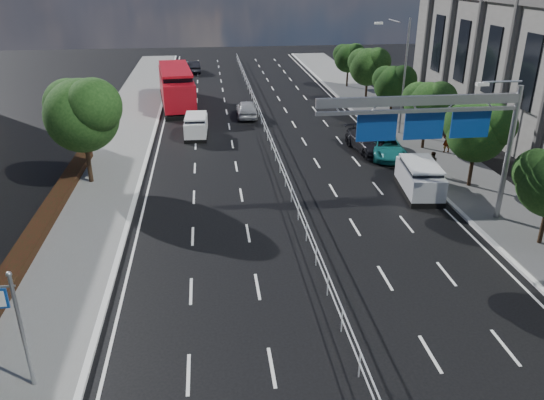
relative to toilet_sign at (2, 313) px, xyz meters
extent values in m
plane|color=black|center=(10.95, 0.00, -2.94)|extent=(160.00, 160.00, 0.00)
cube|color=slate|center=(-0.55, 0.00, -2.87)|extent=(5.00, 140.00, 0.14)
cube|color=silver|center=(1.95, 0.00, -2.87)|extent=(0.25, 140.00, 0.15)
cube|color=silver|center=(10.95, 22.50, -1.94)|extent=(0.05, 85.00, 0.05)
cube|color=silver|center=(10.95, 22.50, -2.39)|extent=(0.05, 85.00, 0.05)
cylinder|color=gray|center=(0.45, 0.00, -0.84)|extent=(0.12, 0.12, 4.20)
sphere|color=gray|center=(0.45, 0.00, 1.31)|extent=(0.18, 0.18, 0.18)
cylinder|color=gray|center=(21.55, 10.00, 0.66)|extent=(0.28, 0.28, 7.20)
cube|color=gray|center=(16.55, 10.00, 3.66)|extent=(10.20, 0.25, 0.45)
cube|color=gray|center=(16.55, 10.00, 3.16)|extent=(10.20, 0.18, 0.18)
cylinder|color=gray|center=(20.55, 10.00, 4.46)|extent=(2.00, 0.10, 0.10)
cube|color=silver|center=(19.55, 10.00, 4.36)|extent=(0.60, 0.25, 0.15)
cube|color=navy|center=(19.35, 10.18, 2.36)|extent=(2.00, 0.08, 1.40)
cube|color=white|center=(19.35, 10.23, 2.36)|extent=(1.80, 0.02, 1.20)
cube|color=navy|center=(16.95, 10.18, 2.36)|extent=(2.00, 0.08, 1.40)
cube|color=white|center=(16.95, 10.23, 2.36)|extent=(1.80, 0.02, 1.20)
cube|color=navy|center=(14.55, 10.18, 2.36)|extent=(2.00, 0.08, 1.40)
cube|color=white|center=(14.55, 10.23, 2.36)|extent=(1.80, 0.02, 1.20)
cylinder|color=gray|center=(21.75, 26.00, 1.56)|extent=(0.16, 0.16, 9.00)
cylinder|color=gray|center=(20.55, 26.00, 5.86)|extent=(0.10, 2.40, 0.10)
cube|color=silver|center=(19.35, 26.00, 5.71)|extent=(0.60, 0.25, 0.15)
cylinder|color=black|center=(-1.05, 18.00, -1.19)|extent=(0.28, 0.28, 3.50)
sphere|color=black|center=(-1.05, 18.00, 1.40)|extent=(4.40, 4.40, 4.40)
sphere|color=black|center=(-0.17, 17.34, 2.10)|extent=(3.30, 3.30, 3.30)
sphere|color=black|center=(-1.82, 18.66, 1.96)|extent=(3.08, 3.08, 3.08)
cylinder|color=black|center=(22.15, 7.00, -1.64)|extent=(0.21, 0.21, 2.60)
sphere|color=black|center=(21.59, 7.48, 0.70)|extent=(2.24, 2.24, 2.24)
cylinder|color=black|center=(22.15, 14.50, -1.54)|extent=(0.22, 0.22, 2.80)
sphere|color=black|center=(22.15, 14.50, 0.53)|extent=(3.50, 3.50, 3.50)
sphere|color=black|center=(22.85, 13.97, 1.09)|extent=(2.62, 2.62, 2.62)
sphere|color=black|center=(21.54, 15.03, 0.98)|extent=(2.45, 2.45, 2.45)
cylinder|color=black|center=(22.15, 22.00, -1.59)|extent=(0.22, 0.22, 2.70)
sphere|color=black|center=(22.15, 22.00, 0.40)|extent=(3.30, 3.30, 3.30)
sphere|color=black|center=(22.81, 21.50, 0.94)|extent=(2.48, 2.48, 2.47)
sphere|color=black|center=(21.58, 22.50, 0.84)|extent=(2.31, 2.31, 2.31)
cylinder|color=black|center=(22.15, 29.50, -1.62)|extent=(0.21, 0.21, 2.65)
sphere|color=black|center=(22.15, 29.50, 0.34)|extent=(3.20, 3.20, 3.20)
sphere|color=black|center=(22.79, 29.02, 0.87)|extent=(2.40, 2.40, 2.40)
sphere|color=black|center=(21.59, 29.98, 0.77)|extent=(2.24, 2.24, 2.24)
cylinder|color=black|center=(22.15, 37.00, -1.52)|extent=(0.23, 0.23, 2.85)
sphere|color=black|center=(22.15, 37.00, 0.59)|extent=(3.60, 3.60, 3.60)
sphere|color=black|center=(22.87, 36.46, 1.16)|extent=(2.70, 2.70, 2.70)
sphere|color=black|center=(21.52, 37.54, 1.05)|extent=(2.52, 2.52, 2.52)
cylinder|color=black|center=(22.15, 44.50, -1.64)|extent=(0.21, 0.21, 2.60)
sphere|color=black|center=(22.15, 44.50, 0.28)|extent=(3.10, 3.10, 3.10)
sphere|color=black|center=(22.77, 44.03, 0.80)|extent=(2.32, 2.33, 2.32)
sphere|color=black|center=(21.61, 44.97, 0.70)|extent=(2.17, 2.17, 2.17)
cube|color=black|center=(5.43, 27.46, -2.80)|extent=(1.89, 4.05, 0.28)
cube|color=white|center=(5.43, 27.46, -2.11)|extent=(1.86, 3.97, 1.18)
cube|color=black|center=(5.43, 27.46, -1.53)|extent=(1.67, 2.88, 0.52)
cube|color=white|center=(5.43, 27.46, -1.27)|extent=(1.75, 3.11, 0.10)
cylinder|color=black|center=(4.66, 26.21, -2.65)|extent=(0.27, 0.60, 0.59)
cylinder|color=black|center=(6.07, 26.14, -2.65)|extent=(0.27, 0.60, 0.59)
cylinder|color=black|center=(4.78, 28.78, -2.65)|extent=(0.27, 0.60, 0.59)
cylinder|color=black|center=(6.19, 28.72, -2.65)|extent=(0.27, 0.60, 0.59)
cube|color=black|center=(3.45, 38.48, -2.76)|extent=(4.16, 12.41, 0.36)
cube|color=#A00B15|center=(3.45, 38.48, -1.20)|extent=(4.08, 12.17, 2.47)
cube|color=black|center=(3.45, 38.48, 0.04)|extent=(3.50, 8.82, 1.09)
cube|color=#A00B15|center=(3.45, 38.48, 0.58)|extent=(3.69, 9.54, 0.22)
cylinder|color=black|center=(2.68, 34.44, -2.57)|extent=(0.40, 0.78, 0.75)
cylinder|color=black|center=(5.05, 34.69, -2.57)|extent=(0.40, 0.78, 0.75)
cylinder|color=black|center=(1.85, 42.27, -2.57)|extent=(0.40, 0.78, 0.75)
cylinder|color=black|center=(4.23, 42.52, -2.57)|extent=(0.40, 0.78, 0.75)
imported|color=#A2A3A9|center=(9.91, 32.96, -2.19)|extent=(1.91, 4.49, 1.51)
imported|color=black|center=(4.80, 56.16, -2.21)|extent=(1.98, 4.57, 1.46)
cube|color=black|center=(18.73, 14.00, -2.79)|extent=(2.50, 4.82, 0.32)
cube|color=#B7B9BF|center=(18.73, 14.00, -2.02)|extent=(2.45, 4.73, 1.31)
cube|color=black|center=(18.73, 14.00, -1.37)|extent=(2.14, 3.45, 0.58)
cube|color=#B7B9BF|center=(18.73, 14.00, -1.08)|extent=(2.25, 3.73, 0.12)
cylinder|color=black|center=(17.75, 12.61, -2.62)|extent=(0.35, 0.68, 0.65)
cylinder|color=black|center=(19.35, 12.42, -2.62)|extent=(0.35, 0.68, 0.65)
cylinder|color=black|center=(18.10, 15.58, -2.62)|extent=(0.35, 0.68, 0.65)
cylinder|color=black|center=(19.71, 15.39, -2.62)|extent=(0.35, 0.68, 0.65)
imported|color=#186E6E|center=(18.91, 20.82, -2.25)|extent=(2.77, 5.18, 1.38)
imported|color=black|center=(17.99, 22.04, -2.19)|extent=(2.77, 5.42, 1.51)
imported|color=gray|center=(23.44, 20.77, -1.93)|extent=(0.66, 0.45, 1.75)
imported|color=gray|center=(20.55, 16.57, -2.03)|extent=(0.86, 0.74, 1.54)
camera|label=1|loc=(6.44, -14.05, 9.46)|focal=35.00mm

